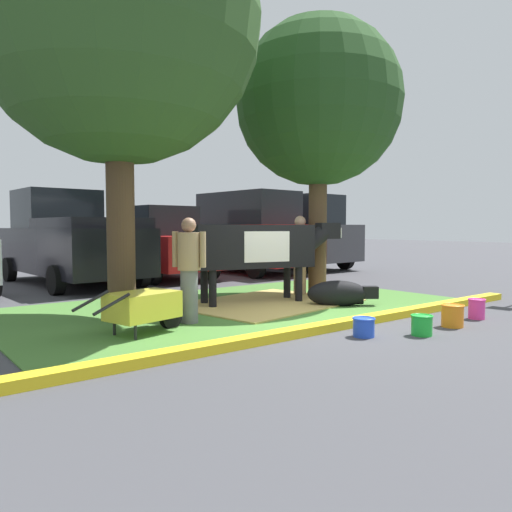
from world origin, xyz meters
name	(u,v)px	position (x,y,z in m)	size (l,w,h in m)	color
ground_plane	(313,319)	(0.00, 0.00, 0.00)	(80.00, 80.00, 0.00)	#424247
grass_island	(235,306)	(-0.26, 1.73, 0.01)	(8.14, 4.72, 0.02)	#477A33
curb_yellow	(338,325)	(-0.26, -0.78, 0.06)	(9.34, 0.24, 0.12)	yellow
hay_bedding	(266,303)	(0.32, 1.55, 0.03)	(3.20, 2.40, 0.04)	tan
shade_tree_left	(117,20)	(-2.47, 1.65, 4.53)	(4.31, 4.31, 6.70)	#4C3823
shade_tree_right	(319,103)	(1.95, 1.82, 4.01)	(3.45, 3.45, 5.76)	#4C3823
cow_holstein	(257,247)	(0.25, 1.73, 1.08)	(3.07, 1.27, 1.54)	black
calf_lying	(339,294)	(1.23, 0.55, 0.24)	(1.24, 1.04, 0.48)	black
person_handler	(189,267)	(-1.75, 0.85, 0.86)	(0.36, 0.44, 1.60)	slate
person_visitor_near	(300,253)	(1.61, 2.00, 0.91)	(0.34, 0.50, 1.69)	#9E7F5B
wheelbarrow	(144,306)	(-2.60, 0.60, 0.39)	(1.62, 0.85, 0.63)	gold
bucket_blue	(364,327)	(-0.37, -1.33, 0.13)	(0.31, 0.31, 0.26)	blue
bucket_green	(422,325)	(0.30, -1.77, 0.15)	(0.30, 0.30, 0.28)	green
bucket_orange	(452,315)	(1.15, -1.72, 0.17)	(0.33, 0.33, 0.33)	orange
bucket_pink	(477,308)	(2.03, -1.62, 0.17)	(0.27, 0.27, 0.32)	#EA3893
pickup_truck_black	(69,240)	(-1.47, 7.23, 1.11)	(2.42, 5.49, 2.42)	black
sedan_red	(155,243)	(0.89, 7.18, 0.98)	(2.19, 4.48, 2.02)	red
suv_black	(247,233)	(3.89, 6.80, 1.27)	(2.30, 4.69, 2.52)	red
suv_dark_grey	(295,232)	(6.29, 7.21, 1.27)	(2.30, 4.69, 2.52)	#3D3D42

